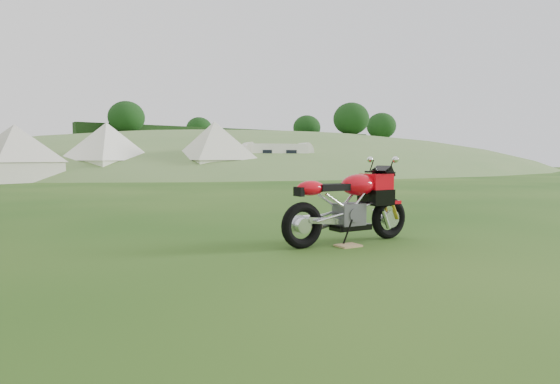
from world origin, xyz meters
TOP-DOWN VIEW (x-y plane):
  - ground at (0.00, 0.00)m, footprint 120.00×120.00m
  - hillside at (24.00, 40.00)m, footprint 80.00×64.00m
  - hedgerow at (24.00, 40.00)m, footprint 36.00×1.20m
  - sport_motorcycle at (0.62, 0.03)m, footprint 1.87×0.64m
  - plywood_board at (0.47, -0.14)m, footprint 0.30×0.25m
  - tent_left at (-0.78, 20.40)m, footprint 3.95×3.95m
  - tent_mid at (3.58, 21.26)m, footprint 4.33×4.33m
  - tent_right at (8.55, 18.58)m, footprint 3.41×3.41m
  - caravan at (12.40, 18.20)m, footprint 4.58×3.12m

SIDE VIEW (x-z plane):
  - ground at x=0.00m, z-range 0.00..0.00m
  - hillside at x=24.00m, z-range -4.00..4.00m
  - hedgerow at x=24.00m, z-range -4.30..4.30m
  - plywood_board at x=0.47m, z-range 0.00..0.02m
  - sport_motorcycle at x=0.62m, z-range 0.00..1.10m
  - caravan at x=12.40m, z-range 0.00..1.97m
  - tent_left at x=-0.78m, z-range 0.00..2.64m
  - tent_mid at x=3.58m, z-range 0.00..2.84m
  - tent_right at x=8.55m, z-range 0.00..2.90m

